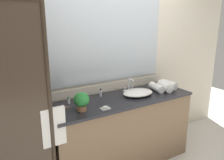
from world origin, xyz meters
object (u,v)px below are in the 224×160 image
Objects in this scene: sink_basin at (138,93)px; amenity_bottle_lotion at (64,111)px; amenity_bottle_body_wash at (69,101)px; rolled_towel_near_edge at (169,85)px; amenity_bottle_shampoo at (101,93)px; rolled_towel_middle at (165,86)px; soap_dish at (105,108)px; faucet at (129,87)px; rolled_towel_far_edge at (156,87)px; potted_plant at (81,101)px.

amenity_bottle_lotion reaches higher than sink_basin.
amenity_bottle_body_wash is 1.39m from rolled_towel_near_edge.
amenity_bottle_shampoo is 0.41× the size of rolled_towel_middle.
faucet is at bearing 32.87° from soap_dish.
rolled_towel_far_edge is (1.16, -0.17, 0.01)m from amenity_bottle_body_wash.
soap_dish is at bearing -172.14° from rolled_towel_middle.
faucet is at bearing 1.12° from amenity_bottle_body_wash.
amenity_bottle_lotion is at bearing 179.74° from potted_plant.
soap_dish is at bearing -147.13° from faucet.
amenity_bottle_shampoo reaches higher than sink_basin.
amenity_bottle_shampoo is at bearing 37.12° from potted_plant.
faucet is 1.79× the size of amenity_bottle_shampoo.
rolled_towel_middle is at bearing 7.86° from soap_dish.
rolled_towel_middle is at bearing -9.62° from amenity_bottle_body_wash.
sink_basin is 0.31m from rolled_towel_far_edge.
faucet is 0.68m from soap_dish.
rolled_towel_far_edge is at bearing -14.63° from amenity_bottle_shampoo.
sink_basin is at bearing -11.70° from amenity_bottle_body_wash.
rolled_towel_near_edge is at bearing -0.08° from sink_basin.
potted_plant reaches higher than amenity_bottle_body_wash.
potted_plant is at bearing -177.79° from rolled_towel_middle.
soap_dish is 0.91m from rolled_towel_far_edge.
amenity_bottle_body_wash is at bearing 170.38° from rolled_towel_middle.
rolled_towel_middle reaches higher than sink_basin.
rolled_towel_middle reaches higher than rolled_towel_near_edge.
rolled_towel_near_edge is at bearing -7.28° from amenity_bottle_body_wash.
rolled_towel_middle reaches higher than rolled_towel_far_edge.
amenity_bottle_shampoo is 0.44× the size of rolled_towel_near_edge.
rolled_towel_near_edge is (0.53, -0.00, 0.02)m from sink_basin.
soap_dish is at bearing -111.60° from amenity_bottle_shampoo.
rolled_towel_near_edge is (1.34, 0.09, -0.06)m from potted_plant.
potted_plant is 2.00× the size of soap_dish.
amenity_bottle_body_wash is at bearing -176.65° from amenity_bottle_shampoo.
potted_plant is 2.22× the size of amenity_bottle_lotion.
soap_dish is (-0.57, -0.18, -0.02)m from sink_basin.
potted_plant reaches higher than faucet.
potted_plant reaches higher than amenity_bottle_lotion.
rolled_towel_middle is at bearing 2.21° from potted_plant.
amenity_bottle_body_wash reaches higher than soap_dish.
amenity_bottle_body_wash is 0.30m from amenity_bottle_lotion.
faucet is 0.36m from rolled_towel_far_edge.
rolled_towel_near_edge is (0.96, -0.20, 0.01)m from amenity_bottle_shampoo.
potted_plant reaches higher than soap_dish.
amenity_bottle_shampoo is 0.88m from rolled_towel_middle.
faucet reaches higher than amenity_bottle_shampoo.
potted_plant is 0.28m from amenity_bottle_body_wash.
faucet is 0.85m from amenity_bottle_body_wash.
faucet is at bearing 19.20° from potted_plant.
soap_dish is at bearing -21.34° from potted_plant.
rolled_towel_middle is at bearing 1.88° from amenity_bottle_lotion.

